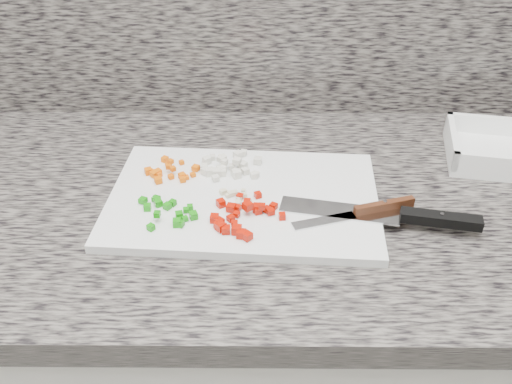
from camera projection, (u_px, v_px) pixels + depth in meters
cabinet at (255, 376)px, 1.20m from camera, size 3.92×0.62×0.86m
countertop at (255, 202)px, 0.94m from camera, size 3.96×0.64×0.04m
cutting_board at (244, 199)px, 0.91m from camera, size 0.44×0.31×0.01m
carrot_pile at (168, 171)px, 0.95m from camera, size 0.09×0.08×0.02m
onion_pile at (228, 167)px, 0.96m from camera, size 0.10×0.10×0.02m
green_pepper_pile at (168, 211)px, 0.86m from camera, size 0.10×0.08×0.02m
red_pepper_pile at (241, 216)px, 0.85m from camera, size 0.11×0.12×0.02m
garlic_pile at (236, 196)px, 0.89m from camera, size 0.05×0.04×0.01m
chef_knife at (405, 216)px, 0.85m from camera, size 0.30×0.09×0.02m
paring_knife at (369, 210)px, 0.86m from camera, size 0.19×0.07×0.02m
tray at (512, 152)px, 1.01m from camera, size 0.25×0.20×0.05m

